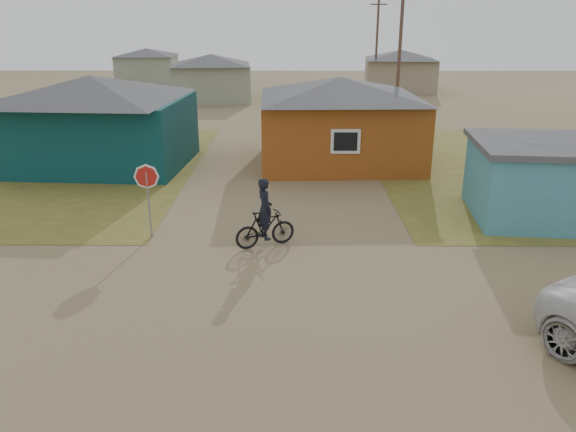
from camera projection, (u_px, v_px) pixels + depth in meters
name	position (u px, v px, depth m)	size (l,w,h in m)	color
ground	(278.00, 313.00, 12.88)	(120.00, 120.00, 0.00)	#8C7751
house_teal	(94.00, 120.00, 24.94)	(8.93, 7.08, 4.00)	#093336
house_yellow	(340.00, 120.00, 25.37)	(7.72, 6.76, 3.90)	#954917
shed_turquoise	(569.00, 180.00, 18.51)	(6.71, 4.93, 2.60)	teal
house_pale_west	(212.00, 77.00, 44.29)	(7.04, 6.15, 3.60)	gray
house_beige_east	(400.00, 70.00, 49.85)	(6.95, 6.05, 3.60)	gray
house_pale_north	(147.00, 65.00, 55.66)	(6.28, 5.81, 3.40)	gray
utility_pole_near	(399.00, 58.00, 32.16)	(1.40, 0.20, 8.00)	brown
utility_pole_far	(377.00, 44.00, 47.21)	(1.40, 0.20, 8.00)	brown
stop_sign	(147.00, 184.00, 16.71)	(0.73, 0.29, 2.32)	gray
cyclist	(265.00, 222.00, 16.36)	(1.90, 1.22, 2.09)	black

